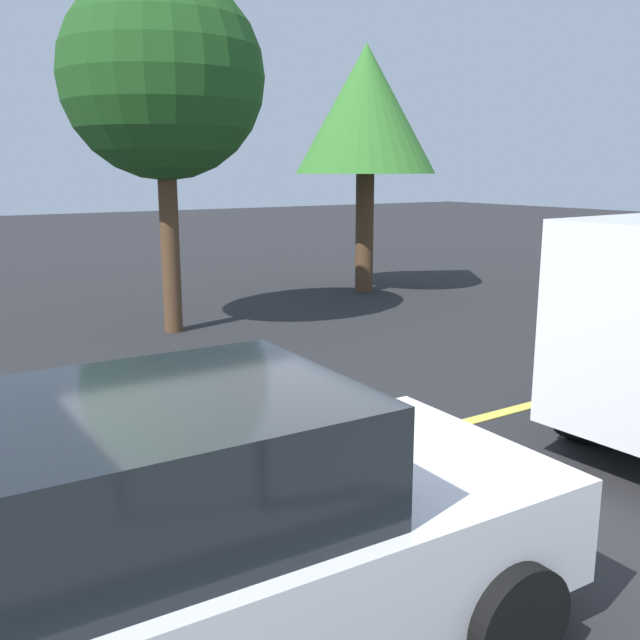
% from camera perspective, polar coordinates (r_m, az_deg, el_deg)
% --- Properties ---
extents(ground_plane, '(80.00, 80.00, 0.00)m').
position_cam_1_polar(ground_plane, '(6.22, -5.88, -12.83)').
color(ground_plane, '#262628').
extents(lane_marking_centre, '(28.00, 0.16, 0.01)m').
position_cam_1_polar(lane_marking_centre, '(7.94, 13.89, -7.48)').
color(lane_marking_centre, '#E0D14C').
extents(car_white_behind_van, '(4.11, 2.05, 1.56)m').
position_cam_1_polar(car_white_behind_van, '(3.78, -10.74, -17.01)').
color(car_white_behind_van, white).
rests_on(car_white_behind_van, ground_plane).
extents(tree_left_verge, '(3.15, 3.15, 5.59)m').
position_cam_1_polar(tree_left_verge, '(11.68, -12.64, 18.58)').
color(tree_left_verge, '#513823').
rests_on(tree_left_verge, ground_plane).
extents(tree_right_verge, '(2.97, 2.97, 5.19)m').
position_cam_1_polar(tree_right_verge, '(15.42, 3.75, 16.52)').
color(tree_right_verge, '#513823').
rests_on(tree_right_verge, ground_plane).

